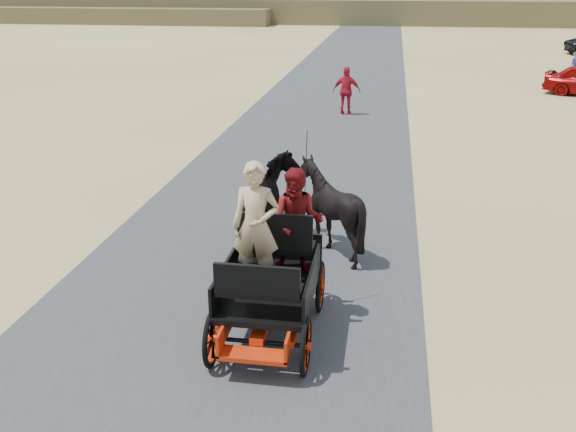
# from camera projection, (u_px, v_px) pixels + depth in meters

# --- Properties ---
(ground) EXTENTS (140.00, 140.00, 0.00)m
(ground) POSITION_uv_depth(u_px,v_px,m) (210.00, 340.00, 9.05)
(ground) COLOR tan
(road) EXTENTS (6.00, 140.00, 0.01)m
(road) POSITION_uv_depth(u_px,v_px,m) (210.00, 340.00, 9.04)
(road) COLOR #38383A
(road) RESTS_ON ground
(ridge_far) EXTENTS (140.00, 6.00, 2.40)m
(ridge_far) POSITION_uv_depth(u_px,v_px,m) (372.00, 12.00, 65.89)
(ridge_far) COLOR brown
(ridge_far) RESTS_ON ground
(ridge_near) EXTENTS (40.00, 4.00, 1.60)m
(ridge_near) POSITION_uv_depth(u_px,v_px,m) (81.00, 15.00, 66.75)
(ridge_near) COLOR brown
(ridge_near) RESTS_ON ground
(carriage) EXTENTS (1.30, 2.40, 0.72)m
(carriage) POSITION_uv_depth(u_px,v_px,m) (270.00, 310.00, 9.12)
(carriage) COLOR black
(carriage) RESTS_ON ground
(horse_left) EXTENTS (0.91, 2.01, 1.70)m
(horse_left) POSITION_uv_depth(u_px,v_px,m) (270.00, 206.00, 11.80)
(horse_left) COLOR black
(horse_left) RESTS_ON ground
(horse_right) EXTENTS (1.37, 1.54, 1.70)m
(horse_right) POSITION_uv_depth(u_px,v_px,m) (330.00, 209.00, 11.64)
(horse_right) COLOR black
(horse_right) RESTS_ON ground
(driver_man) EXTENTS (0.66, 0.43, 1.80)m
(driver_man) POSITION_uv_depth(u_px,v_px,m) (256.00, 226.00, 8.75)
(driver_man) COLOR tan
(driver_man) RESTS_ON carriage
(passenger_woman) EXTENTS (0.77, 0.60, 1.58)m
(passenger_woman) POSITION_uv_depth(u_px,v_px,m) (298.00, 221.00, 9.23)
(passenger_woman) COLOR #660C0F
(passenger_woman) RESTS_ON carriage
(pedestrian) EXTENTS (1.03, 0.46, 1.73)m
(pedestrian) POSITION_uv_depth(u_px,v_px,m) (347.00, 91.00, 23.30)
(pedestrian) COLOR #B01425
(pedestrian) RESTS_ON ground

